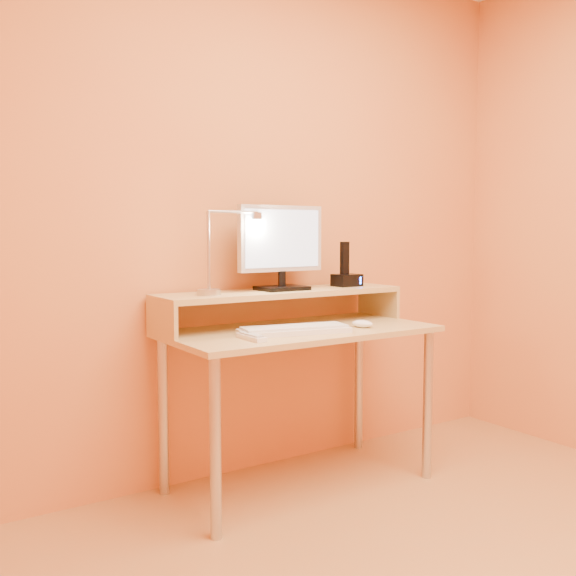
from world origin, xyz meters
TOP-DOWN VIEW (x-y plane):
  - wall_back at (0.00, 1.50)m, footprint 3.00×0.04m
  - desk_leg_fl at (-0.55, 0.93)m, footprint 0.04×0.04m
  - desk_leg_fr at (0.55, 0.93)m, footprint 0.04×0.04m
  - desk_leg_bl at (-0.55, 1.43)m, footprint 0.04×0.04m
  - desk_leg_br at (0.55, 1.43)m, footprint 0.04×0.04m
  - desk_lower at (0.00, 1.18)m, footprint 1.20×0.60m
  - shelf_riser_left at (-0.59, 1.33)m, footprint 0.02×0.30m
  - shelf_riser_right at (0.59, 1.33)m, footprint 0.02×0.30m
  - desk_shelf at (0.00, 1.33)m, footprint 1.20×0.30m
  - monitor_foot at (0.00, 1.33)m, footprint 0.22×0.16m
  - monitor_neck at (0.00, 1.33)m, footprint 0.04×0.04m
  - monitor_panel at (0.00, 1.34)m, footprint 0.45×0.05m
  - monitor_back at (0.00, 1.36)m, footprint 0.40×0.02m
  - monitor_screen at (0.00, 1.32)m, footprint 0.40×0.02m
  - lamp_base at (-0.39, 1.30)m, footprint 0.10×0.10m
  - lamp_post at (-0.39, 1.30)m, footprint 0.01×0.01m
  - lamp_arm at (-0.27, 1.30)m, footprint 0.24×0.01m
  - lamp_head at (-0.15, 1.30)m, footprint 0.04×0.04m
  - lamp_bulb at (-0.15, 1.30)m, footprint 0.03×0.03m
  - phone_dock at (0.38, 1.33)m, footprint 0.13×0.10m
  - phone_handset at (0.37, 1.33)m, footprint 0.04×0.03m
  - phone_led at (0.43, 1.28)m, footprint 0.01×0.00m
  - keyboard at (-0.10, 1.08)m, footprint 0.49×0.24m
  - mouse at (0.25, 1.05)m, footprint 0.09×0.11m
  - remote_control at (-0.33, 1.04)m, footprint 0.05×0.17m

SIDE VIEW (x-z plane):
  - desk_leg_fl at x=-0.55m, z-range 0.00..0.69m
  - desk_leg_fr at x=0.55m, z-range 0.00..0.69m
  - desk_leg_bl at x=-0.55m, z-range 0.00..0.69m
  - desk_leg_br at x=0.55m, z-range 0.00..0.69m
  - desk_lower at x=0.00m, z-range 0.70..0.72m
  - remote_control at x=-0.33m, z-range 0.72..0.74m
  - keyboard at x=-0.10m, z-range 0.72..0.74m
  - mouse at x=0.25m, z-range 0.72..0.75m
  - shelf_riser_left at x=-0.59m, z-range 0.72..0.85m
  - shelf_riser_right at x=0.59m, z-range 0.72..0.85m
  - desk_shelf at x=0.00m, z-range 0.86..0.88m
  - monitor_foot at x=0.00m, z-range 0.88..0.90m
  - lamp_base at x=-0.39m, z-range 0.88..0.90m
  - phone_dock at x=0.38m, z-range 0.88..0.94m
  - phone_led at x=0.43m, z-range 0.89..0.93m
  - monitor_neck at x=0.00m, z-range 0.90..0.97m
  - phone_handset at x=0.37m, z-range 0.94..1.10m
  - lamp_post at x=-0.39m, z-range 0.91..1.24m
  - monitor_panel at x=0.00m, z-range 0.97..1.27m
  - monitor_back at x=0.00m, z-range 0.99..1.25m
  - monitor_screen at x=0.00m, z-range 0.99..1.25m
  - lamp_bulb at x=-0.15m, z-range 1.20..1.21m
  - lamp_head at x=-0.15m, z-range 1.21..1.24m
  - lamp_arm at x=-0.27m, z-range 1.23..1.24m
  - wall_back at x=0.00m, z-range 0.00..2.50m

